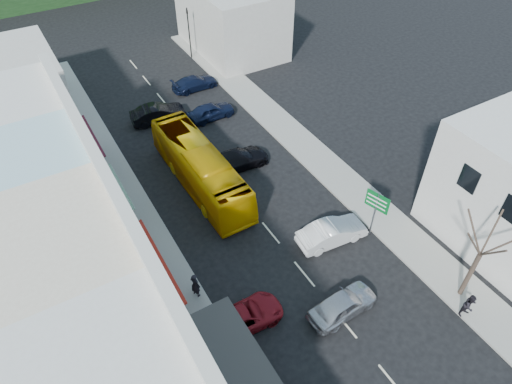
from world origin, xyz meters
name	(u,v)px	position (x,y,z in m)	size (l,w,h in m)	color
ground	(304,274)	(0.00, 0.00, 0.00)	(120.00, 120.00, 0.00)	black
sidewalk_left	(135,217)	(-7.50, 10.00, 0.07)	(3.00, 52.00, 0.15)	gray
sidewalk_right	(310,151)	(7.50, 10.00, 0.07)	(3.00, 52.00, 0.15)	gray
shopfront_row	(64,259)	(-12.49, 5.00, 4.00)	(8.25, 30.00, 8.00)	silver
distant_block_left	(12,90)	(-12.00, 27.00, 3.00)	(8.00, 10.00, 6.00)	#B7B2A8
distant_block_right	(232,18)	(11.00, 30.00, 3.50)	(8.00, 12.00, 7.00)	#B7B2A8
bus	(200,169)	(-1.94, 10.84, 1.55)	(2.50, 11.60, 3.10)	#D79E05
car_silver	(343,305)	(0.30, -3.32, 0.70)	(1.80, 4.40, 1.40)	silver
car_white	(332,234)	(3.10, 1.38, 0.70)	(1.80, 4.40, 1.40)	silver
car_red	(244,316)	(-4.92, -1.11, 0.70)	(1.90, 4.60, 1.40)	maroon
car_black_near	(237,160)	(1.42, 11.34, 0.70)	(1.84, 4.50, 1.40)	black
car_navy_mid	(211,112)	(2.67, 18.57, 0.70)	(1.80, 4.40, 1.40)	black
car_black_far	(158,114)	(-1.56, 20.51, 0.70)	(1.80, 4.40, 1.40)	black
car_navy_far	(195,82)	(3.59, 24.00, 0.70)	(1.84, 4.50, 1.40)	black
pedestrian_left	(195,286)	(-6.50, 1.94, 1.00)	(0.60, 0.40, 1.70)	black
pedestrian_right	(470,306)	(6.30, -7.12, 1.00)	(0.70, 0.44, 1.70)	black
direction_sign	(374,214)	(5.80, 0.58, 1.86)	(0.66, 1.66, 3.72)	#05581F
street_tree	(480,255)	(7.19, -5.97, 3.73)	(2.63, 2.63, 7.45)	#342820
traffic_signal	(189,34)	(6.01, 30.16, 2.73)	(0.73, 1.17, 5.46)	black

